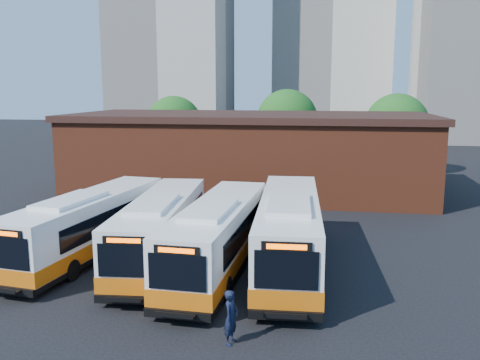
% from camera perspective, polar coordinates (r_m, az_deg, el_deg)
% --- Properties ---
extents(ground, '(220.00, 220.00, 0.00)m').
position_cam_1_polar(ground, '(23.30, -6.11, -10.85)').
color(ground, black).
extents(bus_west, '(3.96, 12.26, 3.29)m').
position_cam_1_polar(bus_west, '(26.74, -16.54, -5.09)').
color(bus_west, white).
rests_on(bus_west, ground).
extents(bus_midwest, '(3.42, 12.18, 3.28)m').
position_cam_1_polar(bus_midwest, '(25.25, -8.84, -5.69)').
color(bus_midwest, white).
rests_on(bus_midwest, ground).
extents(bus_mideast, '(3.03, 12.34, 3.33)m').
position_cam_1_polar(bus_mideast, '(23.68, -2.47, -6.58)').
color(bus_mideast, white).
rests_on(bus_mideast, ground).
extents(bus_east, '(3.34, 13.10, 3.54)m').
position_cam_1_polar(bus_east, '(24.06, 5.52, -6.12)').
color(bus_east, white).
rests_on(bus_east, ground).
extents(transit_worker, '(0.58, 0.76, 1.85)m').
position_cam_1_polar(transit_worker, '(17.33, -1.00, -15.14)').
color(transit_worker, black).
rests_on(transit_worker, ground).
extents(depot_building, '(28.60, 12.60, 6.40)m').
position_cam_1_polar(depot_building, '(41.68, 1.12, 3.16)').
color(depot_building, brown).
rests_on(depot_building, ground).
extents(tree_west, '(6.00, 6.00, 7.65)m').
position_cam_1_polar(tree_west, '(55.41, -7.41, 6.25)').
color(tree_west, '#382314').
rests_on(tree_west, ground).
extents(tree_mid, '(6.56, 6.56, 8.36)m').
position_cam_1_polar(tree_mid, '(55.18, 5.30, 6.73)').
color(tree_mid, '#382314').
rests_on(tree_mid, ground).
extents(tree_east, '(6.24, 6.24, 7.96)m').
position_cam_1_polar(tree_east, '(52.54, 17.17, 5.89)').
color(tree_east, '#382314').
rests_on(tree_east, ground).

